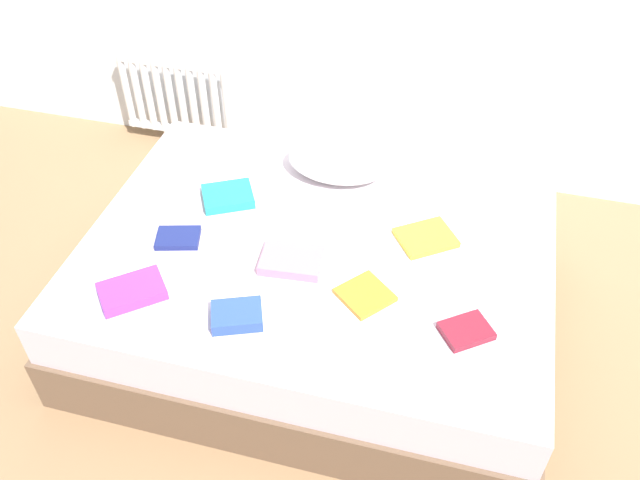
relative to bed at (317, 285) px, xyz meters
The scene contains 12 objects.
ground_plane 0.25m from the bed, ahead, with size 8.00×8.00×0.00m, color #93704C.
bed is the anchor object (origin of this frame).
radiator 1.70m from the bed, 135.00° to the left, with size 0.70×0.04×0.49m.
pillow 0.61m from the bed, 93.50° to the left, with size 0.48×0.34×0.16m, color white.
textbook_navy 0.65m from the bed, 167.78° to the right, with size 0.18×0.13×0.03m, color navy.
textbook_yellow 0.54m from the bed, 18.14° to the left, with size 0.23×0.19×0.03m, color yellow.
textbook_blue 0.59m from the bed, 110.74° to the right, with size 0.19×0.14×0.05m, color #2847B7.
textbook_pink 0.32m from the bed, 115.96° to the right, with size 0.25×0.18×0.04m, color pink.
textbook_maroon 0.78m from the bed, 26.37° to the right, with size 0.18×0.14×0.03m, color maroon.
textbook_teal 0.57m from the bed, 158.66° to the left, with size 0.22×0.18×0.04m, color teal.
textbook_purple 0.83m from the bed, 143.23° to the right, with size 0.25×0.16×0.05m, color purple.
textbook_orange 0.44m from the bed, 43.13° to the right, with size 0.18×0.18×0.02m, color orange.
Camera 1 is at (0.54, -2.00, 2.45)m, focal length 37.66 mm.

